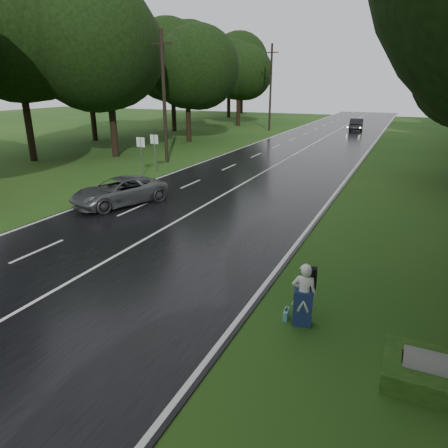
# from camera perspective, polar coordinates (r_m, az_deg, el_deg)

# --- Properties ---
(ground) EXTENTS (160.00, 160.00, 0.00)m
(ground) POSITION_cam_1_polar(r_m,az_deg,el_deg) (13.76, -22.60, -8.68)
(ground) COLOR #274B16
(ground) RESTS_ON ground
(road) EXTENTS (12.00, 140.00, 0.04)m
(road) POSITION_cam_1_polar(r_m,az_deg,el_deg) (30.14, 5.96, 7.47)
(road) COLOR black
(road) RESTS_ON ground
(lane_center) EXTENTS (0.12, 140.00, 0.01)m
(lane_center) POSITION_cam_1_polar(r_m,az_deg,el_deg) (30.14, 5.96, 7.52)
(lane_center) COLOR silver
(lane_center) RESTS_ON road
(grey_car) EXTENTS (4.08, 5.57, 1.41)m
(grey_car) POSITION_cam_1_polar(r_m,az_deg,el_deg) (21.96, -14.56, 4.47)
(grey_car) COLOR #474B4C
(grey_car) RESTS_ON road
(far_car) EXTENTS (2.13, 4.97, 1.59)m
(far_car) POSITION_cam_1_polar(r_m,az_deg,el_deg) (59.37, 18.14, 13.20)
(far_car) COLOR black
(far_car) RESTS_ON road
(hitchhiker) EXTENTS (0.71, 0.67, 1.77)m
(hitchhiker) POSITION_cam_1_polar(r_m,az_deg,el_deg) (10.95, 11.19, -10.00)
(hitchhiker) COLOR silver
(hitchhiker) RESTS_ON ground
(suitcase) EXTENTS (0.15, 0.40, 0.27)m
(suitcase) POSITION_cam_1_polar(r_m,az_deg,el_deg) (11.43, 8.74, -12.47)
(suitcase) COLOR teal
(suitcase) RESTS_ON ground
(culvert) EXTENTS (1.43, 0.72, 0.72)m
(culvert) POSITION_cam_1_polar(r_m,az_deg,el_deg) (10.38, 27.67, -19.29)
(culvert) COLOR slate
(culvert) RESTS_ON ground
(utility_pole_mid) EXTENTS (1.80, 0.28, 9.90)m
(utility_pole_mid) POSITION_cam_1_polar(r_m,az_deg,el_deg) (33.72, -8.02, 8.60)
(utility_pole_mid) COLOR black
(utility_pole_mid) RESTS_ON ground
(utility_pole_far) EXTENTS (1.80, 0.28, 10.96)m
(utility_pole_far) POSITION_cam_1_polar(r_m,az_deg,el_deg) (57.14, 6.37, 12.96)
(utility_pole_far) COLOR black
(utility_pole_far) RESTS_ON ground
(road_sign_a) EXTENTS (0.64, 0.10, 2.67)m
(road_sign_a) POSITION_cam_1_polar(r_m,az_deg,el_deg) (28.80, -11.35, 6.61)
(road_sign_a) COLOR white
(road_sign_a) RESTS_ON ground
(road_sign_b) EXTENTS (0.64, 0.10, 2.67)m
(road_sign_b) POSITION_cam_1_polar(r_m,az_deg,el_deg) (30.10, -9.56, 7.25)
(road_sign_b) COLOR white
(road_sign_b) RESTS_ON ground
(tree_left_d) EXTENTS (9.78, 9.78, 15.28)m
(tree_left_d) POSITION_cam_1_polar(r_m,az_deg,el_deg) (37.51, -14.97, 9.21)
(tree_left_d) COLOR black
(tree_left_d) RESTS_ON ground
(tree_left_e) EXTENTS (8.47, 8.47, 13.23)m
(tree_left_e) POSITION_cam_1_polar(r_m,az_deg,el_deg) (45.81, -4.94, 11.48)
(tree_left_e) COLOR black
(tree_left_e) RESTS_ON ground
(tree_left_f) EXTENTS (8.86, 8.86, 13.85)m
(tree_left_f) POSITION_cam_1_polar(r_m,az_deg,el_deg) (63.59, 2.00, 13.68)
(tree_left_f) COLOR black
(tree_left_f) RESTS_ON ground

